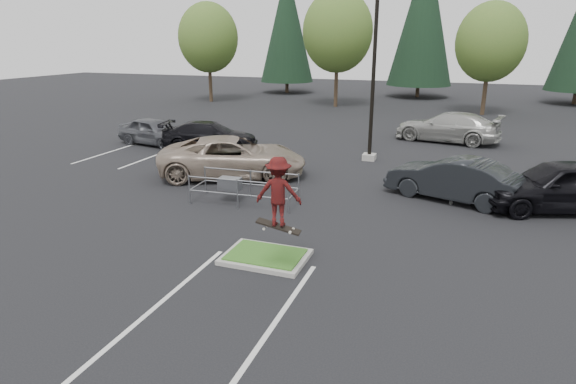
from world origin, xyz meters
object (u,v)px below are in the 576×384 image
(car_l_tan, at_px, (230,157))
(car_far_silver, at_px, (448,127))
(car_r_charc, at_px, (453,179))
(decid_b, at_px, (338,34))
(skateboarder, at_px, (278,192))
(light_pole, at_px, (374,64))
(decid_a, at_px, (208,40))
(conif_b, at_px, (424,15))
(car_r_black, at_px, (562,186))
(car_l_black, at_px, (209,136))
(car_l_grey, at_px, (153,131))
(decid_c, at_px, (490,45))
(conif_a, at_px, (287,25))
(cart_corral, at_px, (233,184))

(car_l_tan, xyz_separation_m, car_far_silver, (8.39, 11.00, -0.01))
(car_r_charc, bearing_deg, decid_b, -137.15)
(decid_b, xyz_separation_m, skateboarder, (6.77, -31.53, -3.78))
(light_pole, height_order, decid_a, light_pole)
(conif_b, bearing_deg, decid_b, -121.09)
(light_pole, relative_size, car_r_black, 1.94)
(car_l_black, height_order, car_l_grey, car_l_grey)
(conif_b, bearing_deg, light_pole, -88.99)
(decid_c, distance_m, conif_b, 12.51)
(decid_c, xyz_separation_m, car_r_black, (2.01, -22.83, -4.36))
(decid_b, relative_size, conif_b, 0.66)
(car_far_silver, bearing_deg, decid_a, -107.94)
(car_far_silver, bearing_deg, car_l_black, -50.48)
(car_r_charc, distance_m, car_far_silver, 11.02)
(car_far_silver, bearing_deg, decid_b, -130.85)
(light_pole, relative_size, conif_b, 0.70)
(car_r_black, height_order, car_far_silver, car_r_black)
(light_pole, bearing_deg, car_r_black, -33.69)
(decid_b, height_order, car_l_grey, decid_b)
(decid_b, height_order, car_r_black, decid_b)
(skateboarder, distance_m, car_far_silver, 19.31)
(car_l_grey, bearing_deg, conif_b, -10.75)
(conif_a, height_order, car_l_tan, conif_a)
(conif_b, height_order, car_r_black, conif_b)
(light_pole, height_order, car_l_black, light_pole)
(skateboarder, distance_m, car_r_black, 10.87)
(cart_corral, distance_m, car_l_tan, 3.36)
(decid_b, xyz_separation_m, car_l_black, (-1.99, -19.03, -5.31))
(light_pole, relative_size, car_far_silver, 1.75)
(decid_a, relative_size, decid_c, 1.06)
(decid_c, height_order, car_l_tan, decid_c)
(decid_b, height_order, conif_a, conif_a)
(decid_a, bearing_deg, light_pole, -44.25)
(car_l_grey, relative_size, car_r_black, 0.83)
(light_pole, relative_size, car_l_tan, 1.64)
(decid_a, height_order, car_l_grey, decid_a)
(conif_a, relative_size, cart_corral, 3.42)
(decid_c, xyz_separation_m, car_l_tan, (-10.49, -22.83, -4.40))
(decid_b, distance_m, car_far_silver, 16.80)
(car_l_tan, relative_size, car_l_black, 1.21)
(car_l_grey, height_order, car_r_charc, car_r_charc)
(cart_corral, relative_size, car_r_charc, 0.80)
(skateboarder, bearing_deg, car_r_charc, -125.12)
(skateboarder, distance_m, car_l_black, 15.34)
(light_pole, xyz_separation_m, car_l_grey, (-12.00, -0.50, -3.82))
(light_pole, xyz_separation_m, car_l_black, (-8.50, -0.50, -3.82))
(car_r_black, xyz_separation_m, car_far_silver, (-4.11, 11.00, -0.05))
(car_l_tan, bearing_deg, conif_b, -29.89)
(cart_corral, xyz_separation_m, car_l_tan, (-1.58, 2.96, 0.19))
(car_l_grey, xyz_separation_m, car_r_black, (19.50, -4.50, 0.15))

